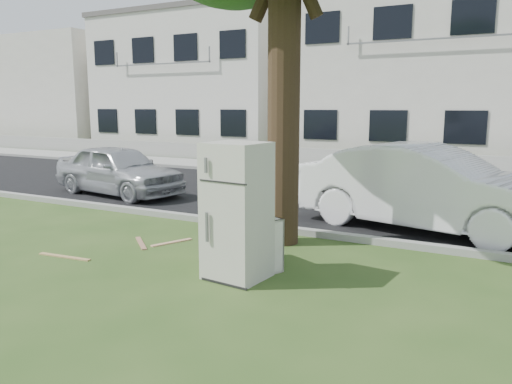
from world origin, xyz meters
The scene contains 16 objects.
ground centered at (0.00, 0.00, 0.00)m, with size 120.00×120.00×0.00m, color #2D4A1A.
road centered at (0.00, 6.00, 0.01)m, with size 120.00×7.00×0.01m, color black.
kerb_near centered at (0.00, 2.45, 0.00)m, with size 120.00×0.18×0.12m, color gray.
kerb_far centered at (0.00, 9.55, 0.00)m, with size 120.00×0.18×0.12m, color gray.
sidewalk centered at (0.00, 11.00, 0.01)m, with size 120.00×2.80×0.01m, color gray.
low_wall centered at (0.00, 12.60, 0.35)m, with size 120.00×0.15×0.70m, color gray.
townhouse_left centered at (-12.00, 17.50, 3.52)m, with size 10.20×8.16×7.04m.
townhouse_center centered at (0.00, 17.50, 3.72)m, with size 11.22×8.16×7.44m.
filler_left centered at (-26.00, 18.00, 3.20)m, with size 16.00×9.00×6.40m, color silver.
fridge centered at (-0.20, -0.13, 0.94)m, with size 0.77×0.72×1.88m, color beige.
cabinet centered at (-0.30, 0.31, 0.39)m, with size 1.00×0.62×0.78m, color white.
plank_a centered at (-3.08, -0.61, 0.01)m, with size 0.98×0.08×0.02m, color tan.
plank_b centered at (-2.53, 0.57, 0.01)m, with size 0.83×0.08×0.02m, color #A07053.
plank_c centered at (-2.09, 0.85, 0.01)m, with size 0.77×0.09×0.02m, color tan.
car_center centered at (1.66, 3.86, 0.82)m, with size 1.74×4.98×1.64m, color white.
car_left centered at (-6.30, 4.09, 0.67)m, with size 1.59×3.95×1.35m, color #AAACB2.
Camera 1 is at (3.14, -5.89, 2.36)m, focal length 35.00 mm.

